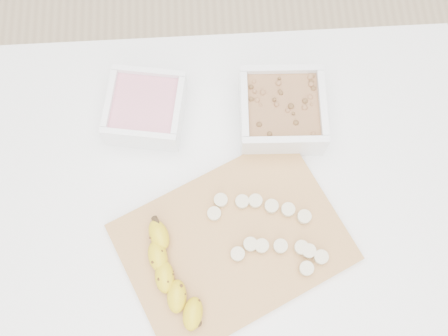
{
  "coord_description": "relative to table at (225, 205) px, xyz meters",
  "views": [
    {
      "loc": [
        -0.02,
        -0.25,
        1.67
      ],
      "look_at": [
        0.0,
        0.03,
        0.81
      ],
      "focal_mm": 40.0,
      "sensor_mm": 36.0,
      "label": 1
    }
  ],
  "objects": [
    {
      "name": "ground",
      "position": [
        0.0,
        0.0,
        -0.65
      ],
      "size": [
        3.5,
        3.5,
        0.0
      ],
      "primitive_type": "plane",
      "color": "#C6AD89",
      "rests_on": "ground"
    },
    {
      "name": "table",
      "position": [
        0.0,
        0.0,
        0.0
      ],
      "size": [
        1.0,
        0.7,
        0.75
      ],
      "color": "white",
      "rests_on": "ground"
    },
    {
      "name": "bowl_yogurt",
      "position": [
        -0.15,
        0.17,
        0.13
      ],
      "size": [
        0.17,
        0.17,
        0.07
      ],
      "color": "white",
      "rests_on": "table"
    },
    {
      "name": "bowl_granola",
      "position": [
        0.12,
        0.15,
        0.13
      ],
      "size": [
        0.17,
        0.17,
        0.07
      ],
      "color": "white",
      "rests_on": "table"
    },
    {
      "name": "cutting_board",
      "position": [
        0.01,
        -0.1,
        0.1
      ],
      "size": [
        0.47,
        0.42,
        0.01
      ],
      "primitive_type": "cube",
      "rotation": [
        0.0,
        0.0,
        0.44
      ],
      "color": "#BA7C48",
      "rests_on": "table"
    },
    {
      "name": "banana",
      "position": [
        -0.1,
        -0.16,
        0.13
      ],
      "size": [
        0.09,
        0.2,
        0.03
      ],
      "primitive_type": null,
      "rotation": [
        0.0,
        0.0,
        0.18
      ],
      "color": "gold",
      "rests_on": "cutting_board"
    },
    {
      "name": "banana_slices",
      "position": [
        0.08,
        -0.08,
        0.12
      ],
      "size": [
        0.21,
        0.16,
        0.02
      ],
      "color": "beige",
      "rests_on": "cutting_board"
    }
  ]
}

